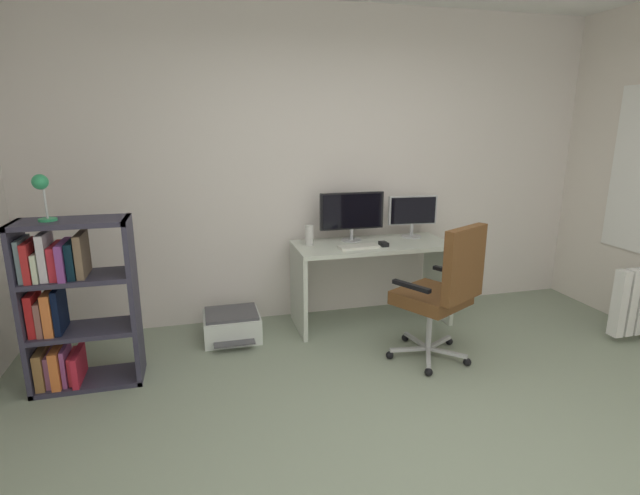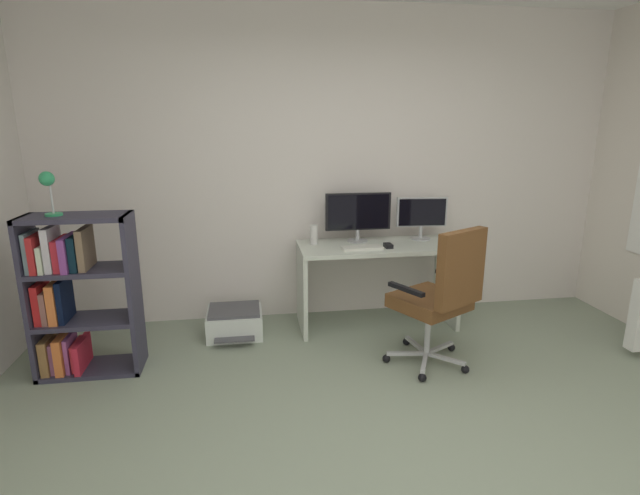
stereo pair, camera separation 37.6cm
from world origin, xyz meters
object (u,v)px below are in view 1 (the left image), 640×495
desk (371,265)px  desktop_speaker (309,235)px  monitor_main (352,213)px  office_chair (443,288)px  bookshelf (69,305)px  desk_lamp (42,189)px  keyboard (359,247)px  monitor_secondary (413,213)px  printer (232,326)px  computer_mouse (384,244)px

desk → desktop_speaker: desktop_speaker is taller
monitor_main → desktop_speaker: (-0.40, -0.05, -0.17)m
office_chair → bookshelf: bookshelf is taller
desk_lamp → keyboard: bearing=9.8°
desk_lamp → monitor_secondary: bearing=12.8°
printer → bookshelf: bearing=-157.0°
desk → desktop_speaker: (-0.54, 0.09, 0.29)m
desktop_speaker → office_chair: (0.78, -0.93, -0.24)m
keyboard → monitor_main: bearing=81.9°
monitor_secondary → desk_lamp: bearing=-167.2°
monitor_main → monitor_secondary: monitor_main is taller
monitor_main → keyboard: bearing=-94.7°
office_chair → desk_lamp: desk_lamp is taller
desk → computer_mouse: computer_mouse is taller
desktop_speaker → monitor_secondary: bearing=2.8°
desktop_speaker → desk_lamp: bearing=-162.2°
monitor_secondary → bookshelf: (-2.76, -0.64, -0.39)m
keyboard → desktop_speaker: size_ratio=2.00×
computer_mouse → desktop_speaker: desktop_speaker is taller
computer_mouse → printer: (-1.30, 0.07, -0.64)m
monitor_secondary → printer: monitor_secondary is taller
desk → desk_lamp: 2.58m
bookshelf → computer_mouse: bearing=9.3°
desktop_speaker → printer: 1.00m
desk → desk_lamp: bearing=-168.0°
monitor_main → office_chair: 1.13m
monitor_secondary → bookshelf: 2.86m
keyboard → printer: 1.25m
computer_mouse → monitor_secondary: bearing=32.8°
desk → monitor_secondary: bearing=17.1°
computer_mouse → desktop_speaker: bearing=160.5°
desk → keyboard: (-0.17, -0.12, 0.21)m
desktop_speaker → printer: desktop_speaker is taller
monitor_main → desktop_speaker: 0.44m
monitor_main → printer: bearing=-170.7°
desk → bookshelf: (-2.33, -0.51, 0.04)m
computer_mouse → desk_lamp: bearing=-171.9°
desktop_speaker → printer: size_ratio=0.36×
monitor_main → desk_lamp: desk_lamp is taller
computer_mouse → printer: 1.45m
bookshelf → desk_lamp: (-0.06, 0.00, 0.77)m
monitor_secondary → desk: bearing=-162.9°
keyboard → desk: bearing=33.3°
desktop_speaker → desk_lamp: 2.01m
office_chair → desk_lamp: size_ratio=3.60×
computer_mouse → monitor_main: bearing=128.5°
desktop_speaker → office_chair: size_ratio=0.16×
desk → monitor_main: (-0.15, 0.13, 0.45)m
desk_lamp → printer: size_ratio=0.61×
keyboard → printer: bearing=172.4°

